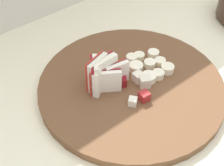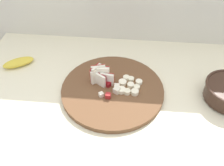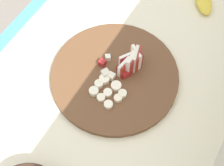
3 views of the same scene
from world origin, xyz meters
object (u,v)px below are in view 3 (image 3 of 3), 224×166
object	(u,v)px
apple_dice_pile	(114,70)
banana_peel	(204,1)
cutting_board	(115,76)
apple_wedge_fan	(133,61)
banana_slice_rows	(107,90)

from	to	relation	value
apple_dice_pile	banana_peel	bearing A→B (deg)	162.89
cutting_board	apple_dice_pile	distance (m)	0.02
cutting_board	apple_wedge_fan	world-z (taller)	apple_wedge_fan
apple_wedge_fan	apple_dice_pile	distance (m)	0.06
cutting_board	banana_peel	distance (m)	0.41
apple_dice_pile	cutting_board	bearing A→B (deg)	45.66
apple_wedge_fan	banana_peel	xyz separation A→B (m)	(-0.35, 0.08, -0.03)
apple_wedge_fan	banana_peel	world-z (taller)	apple_wedge_fan
banana_slice_rows	apple_dice_pile	bearing A→B (deg)	-166.24
apple_wedge_fan	apple_dice_pile	world-z (taller)	apple_wedge_fan
apple_dice_pile	banana_slice_rows	xyz separation A→B (m)	(0.06, 0.02, -0.00)
apple_wedge_fan	banana_slice_rows	distance (m)	0.11
cutting_board	banana_slice_rows	bearing A→B (deg)	9.79
banana_slice_rows	banana_peel	xyz separation A→B (m)	(-0.45, 0.10, -0.01)
apple_dice_pile	banana_peel	xyz separation A→B (m)	(-0.39, 0.12, -0.01)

